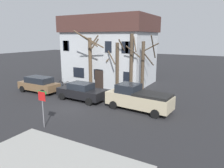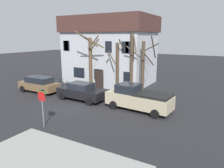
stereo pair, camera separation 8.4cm
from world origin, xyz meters
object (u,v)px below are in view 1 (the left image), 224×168
at_px(tree_bare_end, 143,64).
at_px(pickup_truck_beige, 138,98).
at_px(building_main, 110,50).
at_px(car_black_sedan, 81,92).
at_px(street_sign_pole, 42,102).
at_px(bicycle_leaning, 64,84).
at_px(tree_bare_far, 131,62).
at_px(tree_bare_mid, 117,65).
at_px(car_brown_wagon, 39,84).
at_px(tree_bare_near, 90,60).

bearing_deg(tree_bare_end, pickup_truck_beige, -72.83).
xyz_separation_m(building_main, car_black_sedan, (1.70, -8.37, -3.41)).
bearing_deg(street_sign_pole, car_black_sedan, 104.77).
xyz_separation_m(building_main, bicycle_leaning, (-3.34, -5.05, -3.88)).
relative_size(tree_bare_end, car_black_sedan, 1.33).
distance_m(tree_bare_far, pickup_truck_beige, 6.07).
distance_m(tree_bare_mid, car_brown_wagon, 8.70).
bearing_deg(pickup_truck_beige, car_black_sedan, -178.86).
relative_size(car_black_sedan, street_sign_pole, 1.92).
bearing_deg(tree_bare_mid, tree_bare_end, 3.61).
relative_size(tree_bare_mid, car_black_sedan, 1.19).
height_order(car_brown_wagon, street_sign_pole, street_sign_pole).
height_order(pickup_truck_beige, bicycle_leaning, pickup_truck_beige).
relative_size(street_sign_pole, bicycle_leaning, 1.42).
relative_size(building_main, car_brown_wagon, 2.32).
bearing_deg(tree_bare_far, street_sign_pole, -96.56).
bearing_deg(car_black_sedan, bicycle_leaning, 146.66).
distance_m(tree_bare_mid, bicycle_leaning, 6.95).
xyz_separation_m(tree_bare_mid, tree_bare_far, (1.63, 0.07, 0.46)).
height_order(tree_bare_near, car_black_sedan, tree_bare_near).
bearing_deg(car_black_sedan, street_sign_pole, -75.23).
bearing_deg(building_main, tree_bare_near, -91.16).
height_order(tree_bare_mid, car_brown_wagon, tree_bare_mid).
xyz_separation_m(tree_bare_mid, car_black_sedan, (-1.26, -4.89, -2.00)).
xyz_separation_m(building_main, pickup_truck_beige, (7.43, -8.26, -3.26)).
bearing_deg(tree_bare_end, street_sign_pole, -102.98).
bearing_deg(tree_bare_end, tree_bare_mid, -176.39).
height_order(building_main, tree_bare_near, building_main).
bearing_deg(tree_bare_far, bicycle_leaning, -168.33).
bearing_deg(car_brown_wagon, tree_bare_far, 29.20).
distance_m(building_main, street_sign_pole, 15.08).
distance_m(tree_bare_far, tree_bare_end, 1.33).
bearing_deg(tree_bare_mid, building_main, 130.33).
xyz_separation_m(tree_bare_near, street_sign_pole, (3.40, -10.28, -1.58)).
relative_size(tree_bare_mid, street_sign_pole, 2.27).
xyz_separation_m(tree_bare_far, car_black_sedan, (-2.89, -4.96, -2.47)).
distance_m(tree_bare_far, bicycle_leaning, 8.62).
height_order(tree_bare_near, pickup_truck_beige, tree_bare_near).
bearing_deg(tree_bare_mid, car_brown_wagon, -145.80).
relative_size(tree_bare_near, car_black_sedan, 1.38).
bearing_deg(tree_bare_far, tree_bare_near, -170.36).
bearing_deg(bicycle_leaning, building_main, 56.52).
bearing_deg(tree_bare_near, street_sign_pole, -71.70).
bearing_deg(tree_bare_end, car_black_sedan, -129.56).
distance_m(building_main, bicycle_leaning, 7.20).
bearing_deg(tree_bare_near, tree_bare_mid, 13.44).
bearing_deg(pickup_truck_beige, bicycle_leaning, 163.43).
relative_size(building_main, car_black_sedan, 2.29).
bearing_deg(street_sign_pole, pickup_truck_beige, 56.58).
bearing_deg(pickup_truck_beige, tree_bare_mid, 133.11).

